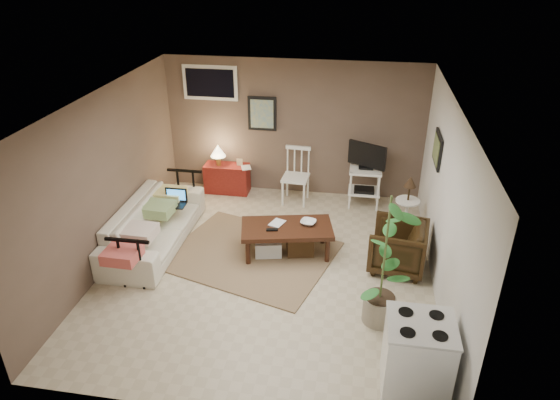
% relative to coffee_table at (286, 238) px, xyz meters
% --- Properties ---
extents(floor, '(5.00, 5.00, 0.00)m').
position_rel_coffee_table_xyz_m(floor, '(-0.20, -0.39, -0.27)').
color(floor, '#C1B293').
rests_on(floor, ground).
extents(art_back, '(0.50, 0.03, 0.60)m').
position_rel_coffee_table_xyz_m(art_back, '(-0.75, 2.09, 1.18)').
color(art_back, black).
extents(art_right, '(0.03, 0.60, 0.45)m').
position_rel_coffee_table_xyz_m(art_right, '(2.03, 0.66, 1.25)').
color(art_right, black).
extents(window, '(0.96, 0.03, 0.60)m').
position_rel_coffee_table_xyz_m(window, '(-1.65, 2.09, 1.68)').
color(window, white).
extents(rug, '(2.69, 2.38, 0.02)m').
position_rel_coffee_table_xyz_m(rug, '(-0.51, -0.12, -0.26)').
color(rug, '#7D5F48').
rests_on(rug, floor).
extents(coffee_table, '(1.41, 0.93, 0.49)m').
position_rel_coffee_table_xyz_m(coffee_table, '(0.00, 0.00, 0.00)').
color(coffee_table, '#3D1E10').
rests_on(coffee_table, floor).
extents(sofa, '(0.66, 2.25, 0.88)m').
position_rel_coffee_table_xyz_m(sofa, '(-2.00, -0.03, 0.17)').
color(sofa, white).
rests_on(sofa, floor).
extents(sofa_pillows, '(0.43, 2.14, 0.15)m').
position_rel_coffee_table_xyz_m(sofa_pillows, '(-1.94, -0.29, 0.27)').
color(sofa_pillows, beige).
rests_on(sofa_pillows, sofa).
extents(sofa_end_rails, '(0.60, 2.24, 0.76)m').
position_rel_coffee_table_xyz_m(sofa_end_rails, '(-1.87, -0.03, 0.10)').
color(sofa_end_rails, black).
rests_on(sofa_end_rails, floor).
extents(laptop, '(0.35, 0.25, 0.24)m').
position_rel_coffee_table_xyz_m(laptop, '(-1.78, 0.36, 0.29)').
color(laptop, black).
rests_on(laptop, sofa).
extents(red_console, '(0.79, 0.35, 0.92)m').
position_rel_coffee_table_xyz_m(red_console, '(-1.39, 1.88, 0.04)').
color(red_console, maroon).
rests_on(red_console, floor).
extents(spindle_chair, '(0.47, 0.47, 0.97)m').
position_rel_coffee_table_xyz_m(spindle_chair, '(-0.09, 1.71, 0.18)').
color(spindle_chair, white).
rests_on(spindle_chair, floor).
extents(tv_stand, '(0.63, 0.44, 1.14)m').
position_rel_coffee_table_xyz_m(tv_stand, '(1.09, 1.74, 0.33)').
color(tv_stand, white).
rests_on(tv_stand, floor).
extents(side_table, '(0.37, 0.37, 0.99)m').
position_rel_coffee_table_xyz_m(side_table, '(1.75, 0.87, 0.34)').
color(side_table, white).
rests_on(side_table, floor).
extents(armchair, '(0.79, 0.83, 0.76)m').
position_rel_coffee_table_xyz_m(armchair, '(1.57, -0.09, 0.11)').
color(armchair, black).
rests_on(armchair, floor).
extents(potted_plant, '(0.43, 0.43, 1.72)m').
position_rel_coffee_table_xyz_m(potted_plant, '(1.32, -1.26, 0.64)').
color(potted_plant, gray).
rests_on(potted_plant, floor).
extents(stove, '(0.66, 0.61, 0.86)m').
position_rel_coffee_table_xyz_m(stove, '(1.66, -2.26, 0.15)').
color(stove, white).
rests_on(stove, floor).
extents(bowl, '(0.23, 0.10, 0.22)m').
position_rel_coffee_table_xyz_m(bowl, '(0.30, 0.12, 0.30)').
color(bowl, '#3D1E10').
rests_on(bowl, coffee_table).
extents(book_table, '(0.17, 0.08, 0.24)m').
position_rel_coffee_table_xyz_m(book_table, '(-0.22, 0.09, 0.31)').
color(book_table, '#3D1E10').
rests_on(book_table, coffee_table).
extents(book_console, '(0.16, 0.07, 0.22)m').
position_rel_coffee_table_xyz_m(book_console, '(-1.07, 1.76, 0.36)').
color(book_console, '#3D1E10').
rests_on(book_console, red_console).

